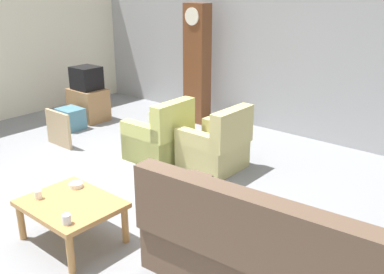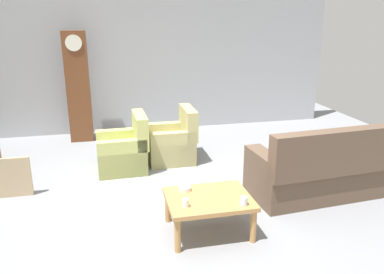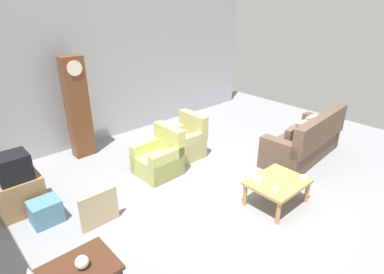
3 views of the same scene
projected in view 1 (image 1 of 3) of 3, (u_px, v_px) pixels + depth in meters
ground_plane at (118, 199)px, 5.23m from camera, size 10.40×10.40×0.00m
garage_door_wall at (276, 38)px, 7.28m from camera, size 8.40×0.16×3.20m
couch_floral at (263, 255)px, 3.57m from camera, size 2.16×1.04×1.04m
armchair_olive_near at (160, 139)px, 6.35m from camera, size 0.81×0.78×0.92m
armchair_olive_far at (216, 148)px, 6.01m from camera, size 0.79×0.76×0.92m
coffee_table_wood at (71, 207)px, 4.28m from camera, size 0.96×0.76×0.44m
grandfather_clock at (197, 64)px, 7.82m from camera, size 0.44×0.30×2.15m
tv_stand_cabinet at (89, 104)px, 8.17m from camera, size 0.68×0.52×0.60m
tv_crt at (86, 78)px, 8.00m from camera, size 0.48×0.44×0.42m
framed_picture_leaning at (58, 129)px, 6.86m from camera, size 0.60×0.05×0.57m
storage_box_blue at (71, 119)px, 7.70m from camera, size 0.44×0.37×0.38m
cup_white_porcelain at (38, 195)px, 4.31m from camera, size 0.07×0.07×0.09m
cup_blue_rimmed at (66, 219)px, 3.86m from camera, size 0.08×0.08×0.09m
bowl_white_stacked at (76, 185)px, 4.56m from camera, size 0.14×0.14×0.05m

